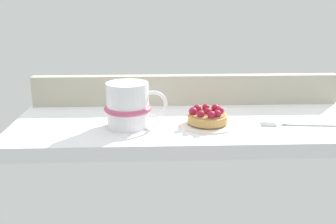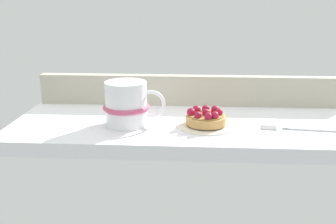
{
  "view_description": "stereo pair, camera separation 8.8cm",
  "coord_description": "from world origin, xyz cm",
  "px_view_note": "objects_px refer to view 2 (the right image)",
  "views": [
    {
      "loc": [
        -9.28,
        -87.89,
        28.74
      ],
      "look_at": [
        -5.73,
        -3.36,
        3.23
      ],
      "focal_mm": 41.37,
      "sensor_mm": 36.0,
      "label": 1
    },
    {
      "loc": [
        -0.45,
        -87.8,
        28.74
      ],
      "look_at": [
        -5.73,
        -3.36,
        3.23
      ],
      "focal_mm": 41.37,
      "sensor_mm": 36.0,
      "label": 2
    }
  ],
  "objects_px": {
    "dessert_plate": "(208,125)",
    "dessert_fork": "(303,129)",
    "raspberry_tart": "(208,117)",
    "coffee_mug": "(129,104)"
  },
  "relations": [
    {
      "from": "raspberry_tart",
      "to": "dessert_fork",
      "type": "relative_size",
      "value": 0.51
    },
    {
      "from": "coffee_mug",
      "to": "dessert_plate",
      "type": "bearing_deg",
      "value": 0.53
    },
    {
      "from": "dessert_plate",
      "to": "raspberry_tart",
      "type": "distance_m",
      "value": 0.02
    },
    {
      "from": "dessert_plate",
      "to": "coffee_mug",
      "type": "xyz_separation_m",
      "value": [
        -0.18,
        -0.0,
        0.05
      ]
    },
    {
      "from": "dessert_plate",
      "to": "dessert_fork",
      "type": "distance_m",
      "value": 0.21
    },
    {
      "from": "raspberry_tart",
      "to": "dessert_fork",
      "type": "distance_m",
      "value": 0.21
    },
    {
      "from": "dessert_plate",
      "to": "dessert_fork",
      "type": "relative_size",
      "value": 0.74
    },
    {
      "from": "dessert_fork",
      "to": "dessert_plate",
      "type": "bearing_deg",
      "value": 176.01
    },
    {
      "from": "raspberry_tart",
      "to": "dessert_fork",
      "type": "xyz_separation_m",
      "value": [
        0.21,
        -0.02,
        -0.02
      ]
    },
    {
      "from": "raspberry_tart",
      "to": "coffee_mug",
      "type": "xyz_separation_m",
      "value": [
        -0.18,
        -0.0,
        0.03
      ]
    }
  ]
}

